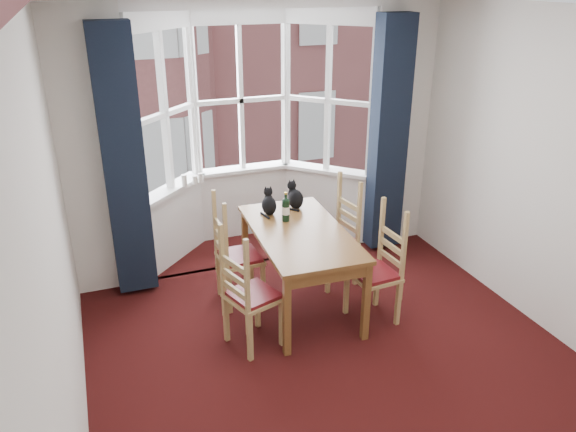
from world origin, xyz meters
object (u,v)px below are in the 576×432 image
chair_left_far (231,259)px  dining_table (300,239)px  candle_extra (201,178)px  candle_tall (184,180)px  chair_right_far (340,239)px  cat_right (295,197)px  wine_bottle (286,208)px  candle_short (195,180)px  chair_left_near (244,300)px  chair_right_near (382,273)px  cat_left (269,204)px

chair_left_far → dining_table: bearing=-24.1°
chair_left_far → candle_extra: 1.23m
dining_table → candle_tall: (-0.82, 1.37, 0.23)m
dining_table → chair_right_far: bearing=28.7°
cat_right → wine_bottle: bearing=-126.1°
chair_left_far → candle_short: bearing=94.2°
chair_left_near → wine_bottle: wine_bottle is taller
chair_right_near → candle_extra: 2.31m
chair_left_far → chair_right_far: same height
cat_left → candle_tall: (-0.67, 0.88, 0.03)m
candle_extra → dining_table: bearing=-66.2°
chair_left_far → wine_bottle: size_ratio=3.12×
chair_right_far → wine_bottle: bearing=-175.1°
chair_left_near → candle_short: bearing=90.0°
wine_bottle → candle_extra: 1.29m
chair_left_far → chair_left_near: bearing=-96.4°
cat_left → chair_left_near: bearing=-119.8°
chair_left_far → candle_extra: bearing=90.8°
cat_right → chair_left_far: bearing=-160.3°
chair_left_far → chair_right_far: size_ratio=1.00×
wine_bottle → cat_left: bearing=113.3°
chair_left_far → chair_right_near: same height
dining_table → cat_left: bearing=106.1°
candle_tall → candle_extra: size_ratio=1.23×
wine_bottle → chair_right_near: bearing=-47.4°
chair_left_near → cat_right: 1.41m
candle_tall → dining_table: bearing=-59.3°
chair_left_near → chair_right_far: (1.28, 0.80, 0.00)m
chair_right_near → candle_short: (-1.32, 1.87, 0.45)m
wine_bottle → candle_short: wine_bottle is taller
chair_right_far → chair_right_near: bearing=-86.5°
chair_right_near → cat_left: (-0.77, 0.96, 0.43)m
chair_right_far → candle_extra: candle_extra is taller
candle_tall → candle_extra: bearing=14.8°
chair_left_far → chair_right_far: 1.19m
dining_table → candle_extra: size_ratio=14.71×
cat_left → chair_right_near: bearing=-51.1°
candle_short → wine_bottle: bearing=-60.3°
dining_table → candle_tall: bearing=120.7°
chair_right_near → candle_tall: 2.39m
cat_right → candle_extra: cat_right is taller
dining_table → wine_bottle: bearing=99.6°
cat_left → dining_table: bearing=-73.9°
chair_left_far → candle_extra: size_ratio=8.58×
chair_left_near → cat_left: 1.19m
cat_left → candle_extra: 1.05m
cat_left → candle_extra: (-0.49, 0.93, 0.02)m
chair_left_far → cat_right: size_ratio=3.12×
chair_right_far → cat_left: bearing=166.8°
chair_left_near → candle_extra: bearing=87.9°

